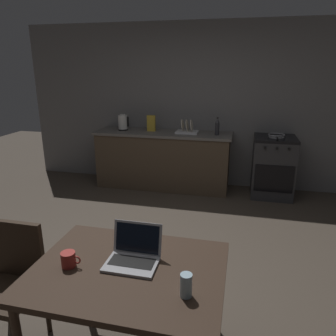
# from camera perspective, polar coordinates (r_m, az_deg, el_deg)

# --- Properties ---
(ground_plane) EXTENTS (12.00, 12.00, 0.00)m
(ground_plane) POSITION_cam_1_polar(r_m,az_deg,el_deg) (3.24, -2.03, -18.07)
(ground_plane) COLOR #473D33
(back_wall) EXTENTS (6.40, 0.10, 2.57)m
(back_wall) POSITION_cam_1_polar(r_m,az_deg,el_deg) (5.24, 8.75, 10.72)
(back_wall) COLOR slate
(back_wall) RESTS_ON ground_plane
(kitchen_counter) EXTENTS (2.16, 0.64, 0.91)m
(kitchen_counter) POSITION_cam_1_polar(r_m,az_deg,el_deg) (5.19, -0.86, 1.53)
(kitchen_counter) COLOR #4C3D2D
(kitchen_counter) RESTS_ON ground_plane
(stove_oven) EXTENTS (0.60, 0.62, 0.91)m
(stove_oven) POSITION_cam_1_polar(r_m,az_deg,el_deg) (5.07, 18.19, 0.22)
(stove_oven) COLOR #2D2D30
(stove_oven) RESTS_ON ground_plane
(dining_table) EXTENTS (1.17, 0.88, 0.71)m
(dining_table) POSITION_cam_1_polar(r_m,az_deg,el_deg) (2.10, -7.10, -18.89)
(dining_table) COLOR #332319
(dining_table) RESTS_ON ground_plane
(chair) EXTENTS (0.40, 0.40, 0.88)m
(chair) POSITION_cam_1_polar(r_m,az_deg,el_deg) (2.56, -26.06, -17.19)
(chair) COLOR #2D2116
(chair) RESTS_ON ground_plane
(laptop) EXTENTS (0.32, 0.27, 0.22)m
(laptop) POSITION_cam_1_polar(r_m,az_deg,el_deg) (2.08, -6.20, -15.25)
(laptop) COLOR #99999E
(laptop) RESTS_ON dining_table
(electric_kettle) EXTENTS (0.18, 0.15, 0.26)m
(electric_kettle) POSITION_cam_1_polar(r_m,az_deg,el_deg) (5.26, -8.06, 8.03)
(electric_kettle) COLOR black
(electric_kettle) RESTS_ON kitchen_counter
(bottle) EXTENTS (0.06, 0.06, 0.27)m
(bottle) POSITION_cam_1_polar(r_m,az_deg,el_deg) (4.88, 8.78, 7.29)
(bottle) COLOR #2D2D33
(bottle) RESTS_ON kitchen_counter
(frying_pan) EXTENTS (0.24, 0.41, 0.05)m
(frying_pan) POSITION_cam_1_polar(r_m,az_deg,el_deg) (4.93, 18.80, 5.48)
(frying_pan) COLOR gray
(frying_pan) RESTS_ON stove_oven
(coffee_mug) EXTENTS (0.13, 0.09, 0.09)m
(coffee_mug) POSITION_cam_1_polar(r_m,az_deg,el_deg) (2.12, -17.30, -15.30)
(coffee_mug) COLOR #9E2D28
(coffee_mug) RESTS_ON dining_table
(drinking_glass) EXTENTS (0.07, 0.07, 0.13)m
(drinking_glass) POSITION_cam_1_polar(r_m,az_deg,el_deg) (1.80, 3.25, -20.16)
(drinking_glass) COLOR #99B7C6
(drinking_glass) RESTS_ON dining_table
(cereal_box) EXTENTS (0.13, 0.05, 0.25)m
(cereal_box) POSITION_cam_1_polar(r_m,az_deg,el_deg) (5.13, -3.01, 7.97)
(cereal_box) COLOR gold
(cereal_box) RESTS_ON kitchen_counter
(dish_rack) EXTENTS (0.34, 0.26, 0.21)m
(dish_rack) POSITION_cam_1_polar(r_m,az_deg,el_deg) (5.00, 3.43, 6.79)
(dish_rack) COLOR silver
(dish_rack) RESTS_ON kitchen_counter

